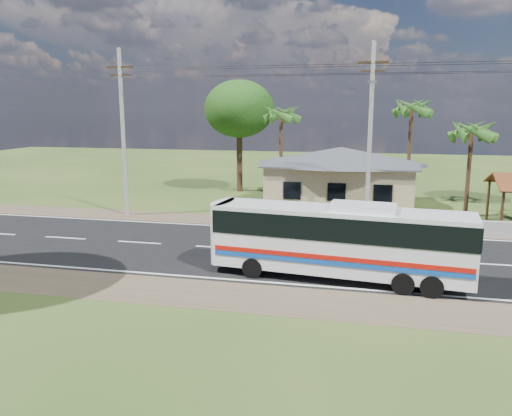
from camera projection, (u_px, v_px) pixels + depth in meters
The scene contains 10 objects.
ground at pixel (304, 253), 25.15m from camera, with size 120.00×120.00×0.00m, color #284117.
road at pixel (304, 253), 25.15m from camera, with size 120.00×16.00×0.03m.
house at pixel (340, 171), 36.86m from camera, with size 12.40×10.00×5.00m.
utility_poles at pixel (364, 132), 29.66m from camera, with size 32.80×2.22×11.00m.
palm_near at pixel (472, 131), 32.52m from camera, with size 2.80×2.80×6.70m.
palm_mid at pixel (412, 109), 37.30m from camera, with size 2.80×2.80×8.20m.
palm_far at pixel (281, 115), 40.01m from camera, with size 2.80×2.80×7.70m.
tree_behind_house at pixel (239, 109), 42.70m from camera, with size 6.00×6.00×9.61m.
coach_bus at pixel (340, 236), 20.96m from camera, with size 10.89×3.37×3.33m.
motorcycle at pixel (327, 217), 31.28m from camera, with size 0.62×1.79×0.94m, color black.
Camera 1 is at (2.91, -24.17, 7.15)m, focal length 35.00 mm.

